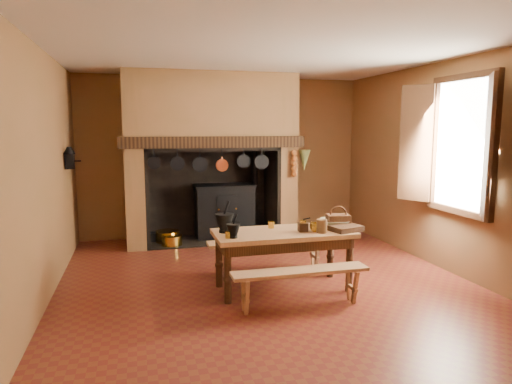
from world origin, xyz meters
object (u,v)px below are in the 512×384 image
(mixing_bowl, at_px, (335,223))
(wicker_basket, at_px, (338,220))
(iron_range, at_px, (225,210))
(coffee_grinder, at_px, (303,226))
(work_table, at_px, (283,240))
(bench_front, at_px, (300,279))

(mixing_bowl, xyz_separation_m, wicker_basket, (0.03, -0.04, 0.04))
(iron_range, height_order, coffee_grinder, iron_range)
(iron_range, xyz_separation_m, work_table, (0.18, -2.76, 0.11))
(work_table, distance_m, bench_front, 0.65)
(coffee_grinder, distance_m, mixing_bowl, 0.50)
(bench_front, bearing_deg, work_table, 90.00)
(work_table, xyz_separation_m, coffee_grinder, (0.21, -0.08, 0.17))
(work_table, relative_size, coffee_grinder, 9.93)
(coffee_grinder, bearing_deg, work_table, 165.64)
(work_table, bearing_deg, mixing_bowl, 7.01)
(wicker_basket, bearing_deg, mixing_bowl, 132.45)
(bench_front, bearing_deg, wicker_basket, 41.20)
(iron_range, distance_m, mixing_bowl, 2.82)
(coffee_grinder, relative_size, mixing_bowl, 0.46)
(bench_front, bearing_deg, mixing_bowl, 44.11)
(iron_range, bearing_deg, wicker_basket, -71.69)
(iron_range, xyz_separation_m, mixing_bowl, (0.87, -2.67, 0.27))
(iron_range, relative_size, bench_front, 1.07)
(mixing_bowl, distance_m, wicker_basket, 0.06)
(bench_front, height_order, coffee_grinder, coffee_grinder)
(iron_range, bearing_deg, bench_front, -86.91)
(iron_range, bearing_deg, work_table, -86.26)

